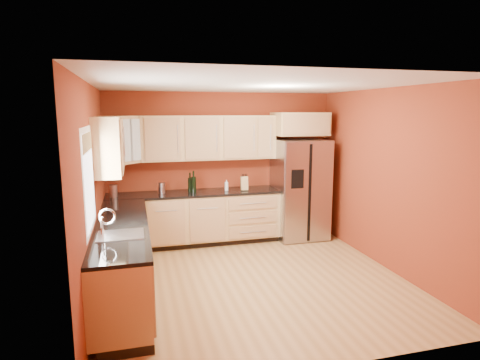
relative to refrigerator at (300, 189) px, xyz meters
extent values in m
plane|color=#A67740|center=(-1.35, -1.62, -0.89)|extent=(4.00, 4.00, 0.00)
plane|color=silver|center=(-1.35, -1.62, 1.71)|extent=(4.00, 4.00, 0.00)
cube|color=maroon|center=(-1.35, 0.38, 0.41)|extent=(4.00, 0.04, 2.60)
cube|color=maroon|center=(-1.35, -3.62, 0.41)|extent=(4.00, 0.04, 2.60)
cube|color=maroon|center=(-3.35, -1.62, 0.41)|extent=(0.04, 4.00, 2.60)
cube|color=maroon|center=(0.65, -1.62, 0.41)|extent=(0.04, 4.00, 2.60)
cube|color=tan|center=(-1.90, 0.07, -0.45)|extent=(2.90, 0.60, 0.88)
cube|color=tan|center=(-3.05, -1.62, -0.45)|extent=(0.60, 2.80, 0.88)
cube|color=black|center=(-1.90, 0.06, 0.01)|extent=(2.90, 0.62, 0.04)
cube|color=black|center=(-3.04, -1.62, 0.01)|extent=(0.62, 2.80, 0.04)
cube|color=tan|center=(-1.60, 0.21, 0.94)|extent=(2.30, 0.33, 0.75)
cube|color=tan|center=(-3.19, -0.90, 0.94)|extent=(0.33, 1.35, 0.75)
cube|color=tan|center=(-3.02, 0.04, 0.94)|extent=(0.67, 0.67, 0.75)
cube|color=tan|center=(0.00, 0.07, 1.16)|extent=(0.92, 0.60, 0.40)
cube|color=#B6B6BB|center=(0.00, 0.00, 0.00)|extent=(0.90, 0.75, 1.78)
cube|color=white|center=(-3.33, -2.12, 0.66)|extent=(0.03, 0.90, 1.00)
cylinder|color=#B6B6BB|center=(-3.20, -0.01, 0.13)|extent=(0.15, 0.15, 0.20)
cylinder|color=#B6B6BB|center=(-2.44, 0.10, 0.12)|extent=(0.12, 0.12, 0.18)
cube|color=tan|center=(-1.04, 0.01, 0.15)|extent=(0.13, 0.12, 0.24)
cylinder|color=white|center=(-1.34, 0.07, 0.12)|extent=(0.08, 0.08, 0.18)
camera|label=1|loc=(-2.86, -6.56, 1.37)|focal=30.00mm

